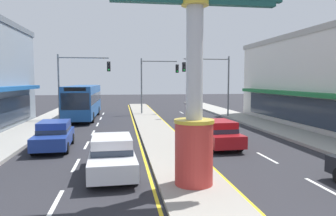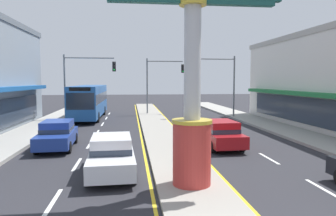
# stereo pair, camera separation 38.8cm
# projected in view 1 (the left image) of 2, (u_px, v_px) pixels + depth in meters

# --- Properties ---
(median_strip) EXTENTS (2.48, 52.00, 0.14)m
(median_strip) POSITION_uv_depth(u_px,v_px,m) (155.00, 130.00, 23.40)
(median_strip) COLOR gray
(median_strip) RESTS_ON ground
(sidewalk_left) EXTENTS (2.92, 60.00, 0.18)m
(sidewalk_left) POSITION_uv_depth(u_px,v_px,m) (14.00, 138.00, 20.06)
(sidewalk_left) COLOR #9E9B93
(sidewalk_left) RESTS_ON ground
(sidewalk_right) EXTENTS (2.92, 60.00, 0.18)m
(sidewalk_right) POSITION_uv_depth(u_px,v_px,m) (286.00, 131.00, 22.79)
(sidewalk_right) COLOR #9E9B93
(sidewalk_right) RESTS_ON ground
(lane_markings) EXTENTS (9.22, 52.00, 0.01)m
(lane_markings) POSITION_uv_depth(u_px,v_px,m) (158.00, 134.00, 22.07)
(lane_markings) COLOR silver
(lane_markings) RESTS_ON ground
(district_sign) EXTENTS (6.15, 1.40, 7.68)m
(district_sign) POSITION_uv_depth(u_px,v_px,m) (194.00, 84.00, 10.77)
(district_sign) COLOR #B7332D
(district_sign) RESTS_ON median_strip
(traffic_light_left_side) EXTENTS (4.86, 0.46, 6.20)m
(traffic_light_left_side) POSITION_uv_depth(u_px,v_px,m) (78.00, 75.00, 29.38)
(traffic_light_left_side) COLOR slate
(traffic_light_left_side) RESTS_ON ground
(traffic_light_right_side) EXTENTS (4.86, 0.46, 6.20)m
(traffic_light_right_side) POSITION_uv_depth(u_px,v_px,m) (212.00, 76.00, 31.33)
(traffic_light_right_side) COLOR slate
(traffic_light_right_side) RESTS_ON ground
(traffic_light_median_far) EXTENTS (4.20, 0.46, 6.20)m
(traffic_light_median_far) POSITION_uv_depth(u_px,v_px,m) (155.00, 77.00, 34.79)
(traffic_light_median_far) COLOR slate
(traffic_light_median_far) RESTS_ON ground
(bus_near_right_lane) EXTENTS (2.63, 11.22, 3.26)m
(bus_near_right_lane) POSITION_uv_depth(u_px,v_px,m) (84.00, 100.00, 31.18)
(bus_near_right_lane) COLOR #1E5199
(bus_near_right_lane) RESTS_ON ground
(sedan_far_right_lane) EXTENTS (1.98, 4.37, 1.53)m
(sedan_far_right_lane) POSITION_uv_depth(u_px,v_px,m) (112.00, 155.00, 12.62)
(sedan_far_right_lane) COLOR silver
(sedan_far_right_lane) RESTS_ON ground
(sedan_mid_left_lane) EXTENTS (1.99, 4.38, 1.53)m
(sedan_mid_left_lane) POSITION_uv_depth(u_px,v_px,m) (54.00, 135.00, 17.36)
(sedan_mid_left_lane) COLOR navy
(sedan_mid_left_lane) RESTS_ON ground
(sedan_far_left_oncoming) EXTENTS (1.97, 4.37, 1.53)m
(sedan_far_left_oncoming) POSITION_uv_depth(u_px,v_px,m) (217.00, 133.00, 17.84)
(sedan_far_left_oncoming) COLOR maroon
(sedan_far_left_oncoming) RESTS_ON ground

